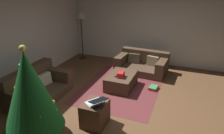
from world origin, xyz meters
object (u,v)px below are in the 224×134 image
(christmas_tree, at_px, (30,92))
(side_table, at_px, (95,113))
(ottoman, at_px, (121,81))
(book_stack, at_px, (154,88))
(laptop, at_px, (96,102))
(corner_lamp, at_px, (81,19))
(couch_right, at_px, (142,64))
(gift_box, at_px, (121,75))
(couch_left, at_px, (37,87))
(tv_remote, at_px, (118,77))

(christmas_tree, distance_m, side_table, 1.30)
(ottoman, height_order, book_stack, ottoman)
(laptop, distance_m, corner_lamp, 4.18)
(christmas_tree, xyz_separation_m, corner_lamp, (4.14, 1.36, 0.53))
(couch_right, xyz_separation_m, christmas_tree, (-3.72, 1.03, 0.70))
(gift_box, xyz_separation_m, side_table, (-1.53, 0.00, -0.19))
(couch_left, distance_m, tv_remote, 2.01)
(couch_left, relative_size, christmas_tree, 0.92)
(gift_box, height_order, laptop, laptop)
(tv_remote, distance_m, side_table, 1.49)
(ottoman, height_order, tv_remote, tv_remote)
(laptop, xyz_separation_m, book_stack, (1.89, -0.77, -0.50))
(couch_left, height_order, side_table, couch_left)
(couch_right, bearing_deg, gift_box, 84.83)
(couch_left, xyz_separation_m, side_table, (-0.39, -1.74, -0.05))
(ottoman, distance_m, side_table, 1.67)
(gift_box, bearing_deg, christmas_tree, 160.82)
(book_stack, bearing_deg, tv_remote, 113.18)
(couch_left, height_order, christmas_tree, christmas_tree)
(tv_remote, xyz_separation_m, corner_lamp, (1.91, 2.09, 1.11))
(couch_left, distance_m, laptop, 1.85)
(tv_remote, bearing_deg, gift_box, -47.35)
(tv_remote, xyz_separation_m, side_table, (-1.48, -0.06, -0.13))
(corner_lamp, bearing_deg, gift_box, -130.87)
(couch_left, bearing_deg, side_table, 76.70)
(couch_left, xyz_separation_m, corner_lamp, (3.01, 0.41, 1.19))
(couch_left, relative_size, tv_remote, 9.95)
(gift_box, distance_m, tv_remote, 0.10)
(couch_left, xyz_separation_m, tv_remote, (1.10, -1.68, 0.09))
(couch_right, relative_size, gift_box, 6.89)
(couch_left, height_order, couch_right, couch_left)
(christmas_tree, relative_size, laptop, 3.56)
(book_stack, distance_m, corner_lamp, 3.64)
(christmas_tree, bearing_deg, side_table, -46.67)
(tv_remote, bearing_deg, couch_right, -5.68)
(gift_box, bearing_deg, book_stack, -68.08)
(christmas_tree, bearing_deg, ottoman, -17.54)
(couch_right, bearing_deg, side_table, 89.66)
(side_table, bearing_deg, tv_remote, 2.45)
(tv_remote, bearing_deg, couch_left, 129.16)
(ottoman, distance_m, gift_box, 0.28)
(couch_right, relative_size, book_stack, 5.17)
(gift_box, bearing_deg, side_table, 179.88)
(gift_box, distance_m, side_table, 1.55)
(ottoman, xyz_separation_m, gift_box, (-0.14, -0.03, 0.25))
(gift_box, distance_m, laptop, 1.57)
(couch_left, height_order, ottoman, couch_left)
(couch_right, height_order, side_table, couch_right)
(gift_box, relative_size, corner_lamp, 0.13)
(ottoman, bearing_deg, gift_box, -167.71)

